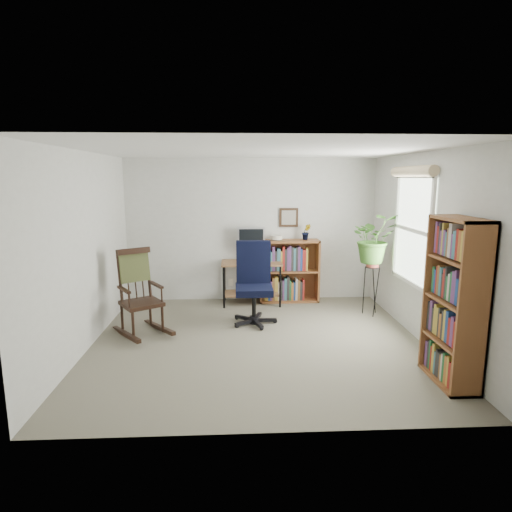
{
  "coord_description": "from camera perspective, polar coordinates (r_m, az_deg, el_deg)",
  "views": [
    {
      "loc": [
        -0.28,
        -5.2,
        2.09
      ],
      "look_at": [
        0.0,
        0.4,
        1.05
      ],
      "focal_mm": 30.0,
      "sensor_mm": 36.0,
      "label": 1
    }
  ],
  "objects": [
    {
      "name": "floor",
      "position": [
        5.61,
        0.21,
        -11.36
      ],
      "size": [
        4.2,
        4.0,
        0.0
      ],
      "primitive_type": "cube",
      "color": "slate",
      "rests_on": "ground"
    },
    {
      "name": "ceiling",
      "position": [
        5.22,
        0.23,
        13.91
      ],
      "size": [
        4.2,
        4.0,
        0.0
      ],
      "primitive_type": "cube",
      "color": "white",
      "rests_on": "ground"
    },
    {
      "name": "wall_back",
      "position": [
        7.26,
        -0.63,
        3.46
      ],
      "size": [
        4.2,
        0.0,
        2.4
      ],
      "primitive_type": "cube",
      "color": "silver",
      "rests_on": "ground"
    },
    {
      "name": "wall_front",
      "position": [
        3.34,
        2.07,
        -4.95
      ],
      "size": [
        4.2,
        0.0,
        2.4
      ],
      "primitive_type": "cube",
      "color": "silver",
      "rests_on": "ground"
    },
    {
      "name": "wall_left",
      "position": [
        5.58,
        -21.85,
        0.57
      ],
      "size": [
        0.0,
        4.0,
        2.4
      ],
      "primitive_type": "cube",
      "color": "silver",
      "rests_on": "ground"
    },
    {
      "name": "wall_right",
      "position": [
        5.79,
        21.45,
        0.93
      ],
      "size": [
        0.0,
        4.0,
        2.4
      ],
      "primitive_type": "cube",
      "color": "silver",
      "rests_on": "ground"
    },
    {
      "name": "window",
      "position": [
        6.02,
        20.07,
        3.28
      ],
      "size": [
        0.12,
        1.2,
        1.5
      ],
      "primitive_type": null,
      "color": "white",
      "rests_on": "wall_right"
    },
    {
      "name": "desk",
      "position": [
        7.12,
        -0.6,
        -3.6
      ],
      "size": [
        0.99,
        0.54,
        0.71
      ],
      "primitive_type": null,
      "color": "brown",
      "rests_on": "floor"
    },
    {
      "name": "monitor",
      "position": [
        7.13,
        -0.65,
        1.64
      ],
      "size": [
        0.46,
        0.16,
        0.56
      ],
      "primitive_type": null,
      "color": "silver",
      "rests_on": "desk"
    },
    {
      "name": "keyboard",
      "position": [
        6.92,
        -0.56,
        -0.88
      ],
      "size": [
        0.4,
        0.15,
        0.02
      ],
      "primitive_type": "cube",
      "color": "black",
      "rests_on": "desk"
    },
    {
      "name": "office_chair",
      "position": [
        6.1,
        -0.27,
        -3.65
      ],
      "size": [
        0.66,
        0.66,
        1.2
      ],
      "primitive_type": null,
      "rotation": [
        0.0,
        0.0,
        -0.01
      ],
      "color": "black",
      "rests_on": "floor"
    },
    {
      "name": "rocking_chair",
      "position": [
        5.91,
        -15.08,
        -4.63
      ],
      "size": [
        1.05,
        1.17,
        1.17
      ],
      "primitive_type": null,
      "rotation": [
        0.0,
        0.0,
        0.57
      ],
      "color": "black",
      "rests_on": "floor"
    },
    {
      "name": "low_bookshelf",
      "position": [
        7.25,
        4.44,
        -1.99
      ],
      "size": [
        1.0,
        0.33,
        1.05
      ],
      "primitive_type": null,
      "color": "brown",
      "rests_on": "floor"
    },
    {
      "name": "tall_bookshelf",
      "position": [
        4.76,
        24.94,
        -5.58
      ],
      "size": [
        0.32,
        0.75,
        1.7
      ],
      "primitive_type": null,
      "color": "brown",
      "rests_on": "floor"
    },
    {
      "name": "plant_stand",
      "position": [
        6.77,
        15.15,
        -3.98
      ],
      "size": [
        0.31,
        0.31,
        0.88
      ],
      "primitive_type": null,
      "rotation": [
        0.0,
        0.0,
        0.37
      ],
      "color": "black",
      "rests_on": "floor"
    },
    {
      "name": "spider_plant",
      "position": [
        6.59,
        15.61,
        5.37
      ],
      "size": [
        1.69,
        1.88,
        1.46
      ],
      "primitive_type": "imported",
      "color": "#3A6B25",
      "rests_on": "plant_stand"
    },
    {
      "name": "potted_plant_small",
      "position": [
        7.2,
        6.71,
        2.58
      ],
      "size": [
        0.13,
        0.24,
        0.11
      ],
      "primitive_type": "imported",
      "color": "#3A6B25",
      "rests_on": "low_bookshelf"
    },
    {
      "name": "framed_picture",
      "position": [
        7.26,
        4.39,
        5.13
      ],
      "size": [
        0.32,
        0.04,
        0.32
      ],
      "primitive_type": null,
      "color": "black",
      "rests_on": "wall_back"
    }
  ]
}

